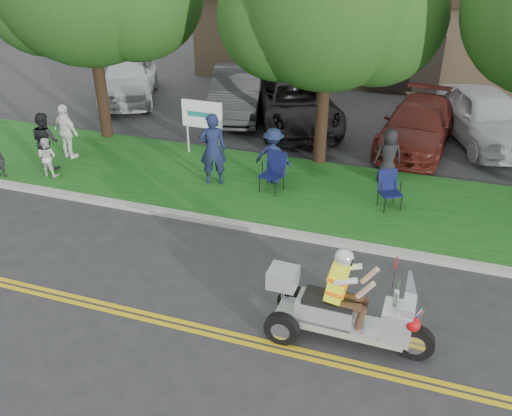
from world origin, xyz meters
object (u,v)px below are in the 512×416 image
(lawn_chair_a, at_px, (274,169))
(parked_car_left, at_px, (238,92))
(spectator_adult_left, at_px, (213,149))
(spectator_adult_mid, at_px, (45,140))
(parked_car_far_left, at_px, (128,78))
(parked_car_right, at_px, (418,125))
(lawn_chair_b, at_px, (389,187))
(parked_car_far_right, at_px, (485,117))
(trike_scooter, at_px, (341,310))
(parked_car_mid, at_px, (296,103))
(spectator_adult_right, at_px, (66,132))

(lawn_chair_a, height_order, parked_car_left, parked_car_left)
(spectator_adult_left, height_order, spectator_adult_mid, spectator_adult_left)
(parked_car_far_left, distance_m, parked_car_left, 4.66)
(parked_car_left, xyz_separation_m, parked_car_right, (6.39, -1.09, -0.12))
(spectator_adult_left, relative_size, parked_car_far_left, 0.39)
(lawn_chair_b, bearing_deg, parked_car_far_right, 35.38)
(parked_car_right, bearing_deg, parked_car_far_left, 179.28)
(parked_car_right, bearing_deg, trike_scooter, -86.83)
(parked_car_far_left, xyz_separation_m, parked_car_far_right, (13.02, -0.35, 0.00))
(parked_car_right, bearing_deg, lawn_chair_b, -87.97)
(lawn_chair_a, height_order, parked_car_right, parked_car_right)
(lawn_chair_b, relative_size, parked_car_mid, 0.17)
(spectator_adult_left, xyz_separation_m, parked_car_mid, (0.81, 5.34, -0.31))
(parked_car_far_left, xyz_separation_m, parked_car_right, (11.05, -1.41, -0.14))
(spectator_adult_left, bearing_deg, lawn_chair_b, 160.20)
(lawn_chair_a, bearing_deg, lawn_chair_b, 13.90)
(spectator_adult_right, distance_m, parked_car_far_right, 12.84)
(spectator_adult_left, distance_m, spectator_adult_right, 4.69)
(lawn_chair_a, xyz_separation_m, spectator_adult_right, (-6.33, 0.07, 0.23))
(trike_scooter, height_order, parked_car_mid, trike_scooter)
(spectator_adult_mid, distance_m, parked_car_mid, 8.17)
(lawn_chair_a, bearing_deg, parked_car_right, 67.72)
(spectator_adult_right, bearing_deg, trike_scooter, 166.73)
(lawn_chair_a, xyz_separation_m, parked_car_far_left, (-7.77, 5.97, 0.16))
(parked_car_far_right, bearing_deg, spectator_adult_mid, -172.27)
(spectator_adult_mid, bearing_deg, parked_car_left, -100.95)
(spectator_adult_right, height_order, parked_car_far_left, spectator_adult_right)
(parked_car_left, bearing_deg, lawn_chair_a, -75.37)
(spectator_adult_left, bearing_deg, parked_car_far_left, -66.51)
(spectator_adult_mid, distance_m, parked_car_right, 11.08)
(spectator_adult_mid, xyz_separation_m, parked_car_mid, (5.66, 5.89, -0.14))
(lawn_chair_a, distance_m, spectator_adult_right, 6.34)
(parked_car_left, relative_size, parked_car_mid, 0.90)
(spectator_adult_right, distance_m, parked_car_right, 10.61)
(parked_car_mid, bearing_deg, parked_car_far_left, 148.87)
(parked_car_far_right, bearing_deg, lawn_chair_b, -133.06)
(lawn_chair_a, bearing_deg, trike_scooter, -48.02)
(spectator_adult_right, height_order, parked_car_right, spectator_adult_right)
(spectator_adult_right, xyz_separation_m, parked_car_left, (3.21, 5.58, -0.10))
(parked_car_left, bearing_deg, parked_car_far_left, 161.86)
(lawn_chair_a, distance_m, parked_car_far_right, 7.69)
(spectator_adult_right, bearing_deg, lawn_chair_a, -164.67)
(spectator_adult_right, bearing_deg, lawn_chair_b, -164.33)
(spectator_adult_right, height_order, parked_car_far_right, spectator_adult_right)
(lawn_chair_a, xyz_separation_m, lawn_chair_b, (2.92, 0.02, -0.05))
(trike_scooter, relative_size, parked_car_far_right, 0.57)
(spectator_adult_mid, xyz_separation_m, parked_car_right, (9.77, 5.23, -0.21))
(spectator_adult_mid, relative_size, parked_car_left, 0.32)
(parked_car_right, xyz_separation_m, parked_car_far_right, (1.97, 1.06, 0.15))
(parked_car_far_left, height_order, parked_car_left, parked_car_far_left)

